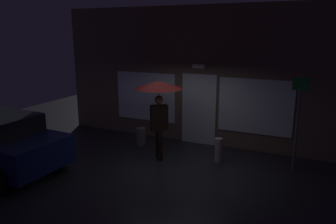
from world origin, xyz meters
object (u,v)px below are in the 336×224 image
object	(u,v)px
person_with_umbrella	(159,96)
street_sign_post	(298,117)
sidewalk_bollard	(141,137)
sidewalk_bollard_2	(218,150)

from	to	relation	value
person_with_umbrella	street_sign_post	size ratio (longest dim) A/B	0.88
person_with_umbrella	sidewalk_bollard	xyz separation A→B (m)	(-1.02, 0.75, -1.51)
street_sign_post	sidewalk_bollard	world-z (taller)	street_sign_post
person_with_umbrella	sidewalk_bollard_2	xyz separation A→B (m)	(1.56, 0.45, -1.45)
person_with_umbrella	street_sign_post	world-z (taller)	street_sign_post
person_with_umbrella	street_sign_post	bearing A→B (deg)	152.63
person_with_umbrella	street_sign_post	distance (m)	3.55
person_with_umbrella	street_sign_post	xyz separation A→B (m)	(3.45, 0.72, -0.38)
sidewalk_bollard	sidewalk_bollard_2	world-z (taller)	sidewalk_bollard_2
person_with_umbrella	sidewalk_bollard	bearing A→B (deg)	-75.73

